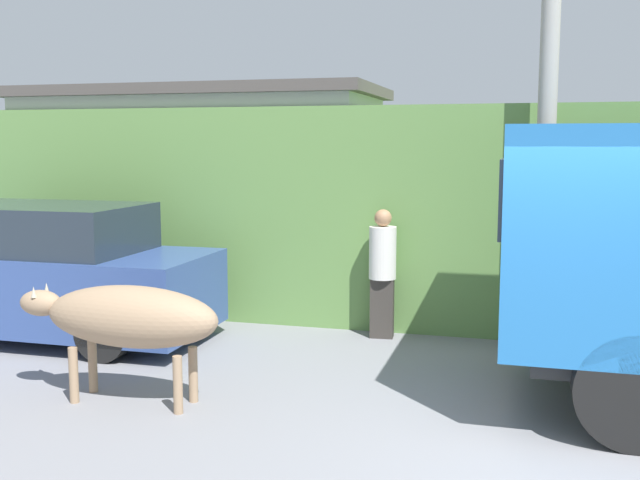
% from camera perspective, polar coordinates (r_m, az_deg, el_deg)
% --- Properties ---
extents(ground_plane, '(60.00, 60.00, 0.00)m').
position_cam_1_polar(ground_plane, '(6.92, 16.67, -14.33)').
color(ground_plane, gray).
extents(hillside_embankment, '(32.00, 6.81, 3.01)m').
position_cam_1_polar(hillside_embankment, '(13.12, 16.40, 2.66)').
color(hillside_embankment, '#608C47').
rests_on(hillside_embankment, ground_plane).
extents(building_backdrop, '(5.65, 2.70, 3.37)m').
position_cam_1_polar(building_backdrop, '(12.10, -8.93, 3.42)').
color(building_backdrop, '#B2BCAD').
rests_on(building_backdrop, ground_plane).
extents(brown_cow, '(2.14, 0.61, 1.16)m').
position_cam_1_polar(brown_cow, '(7.52, -14.46, -5.74)').
color(brown_cow, '#9E7F60').
rests_on(brown_cow, ground_plane).
extents(parked_suv, '(4.61, 1.75, 1.74)m').
position_cam_1_polar(parked_suv, '(10.37, -20.73, -2.44)').
color(parked_suv, '#334C8C').
rests_on(parked_suv, ground_plane).
extents(pedestrian_on_hill, '(0.38, 0.38, 1.68)m').
position_cam_1_polar(pedestrian_on_hill, '(9.71, 4.78, -2.13)').
color(pedestrian_on_hill, '#38332D').
rests_on(pedestrian_on_hill, ground_plane).
extents(utility_pole, '(0.90, 0.22, 5.64)m').
position_cam_1_polar(utility_pole, '(9.32, 16.93, 9.63)').
color(utility_pole, '#9E998E').
rests_on(utility_pole, ground_plane).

